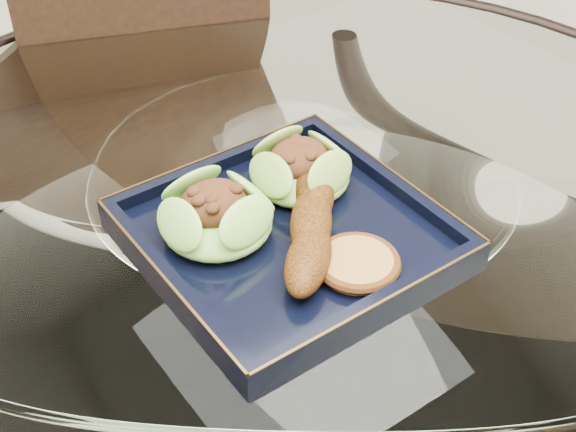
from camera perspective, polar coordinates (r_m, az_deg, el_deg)
dining_table at (r=0.95m, az=0.90°, el=-7.00°), size 1.13×1.13×0.77m
dining_chair at (r=1.26m, az=-8.08°, el=-0.22°), size 0.49×0.49×0.87m
navy_plate at (r=0.78m, az=-0.00°, el=-1.70°), size 0.27×0.27×0.02m
lettuce_wrap_left at (r=0.76m, az=-5.11°, el=-0.12°), size 0.13×0.13×0.04m
lettuce_wrap_right at (r=0.82m, az=0.91°, el=3.22°), size 0.13×0.13×0.04m
roasted_plantain at (r=0.76m, az=1.66°, el=-0.47°), size 0.15×0.17×0.04m
crumb_patty at (r=0.73m, az=4.95°, el=-3.42°), size 0.08×0.08×0.01m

